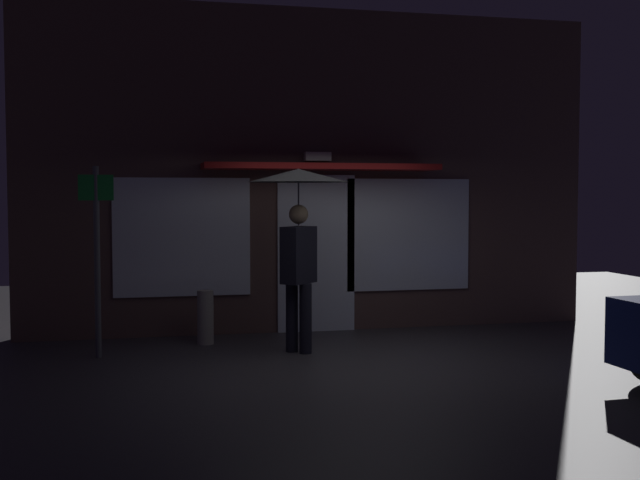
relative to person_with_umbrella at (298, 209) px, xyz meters
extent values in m
plane|color=#38353A|center=(0.53, -0.76, -1.75)|extent=(18.00, 18.00, 0.00)
cube|color=brown|center=(0.53, 1.59, 0.51)|extent=(8.13, 0.30, 4.51)
cube|color=white|center=(0.53, 1.42, -0.65)|extent=(1.10, 0.04, 2.20)
cube|color=white|center=(-1.32, 1.42, -0.40)|extent=(1.83, 0.04, 1.60)
cube|color=white|center=(1.89, 1.42, -0.40)|extent=(1.83, 0.04, 1.60)
cube|color=white|center=(0.53, 1.34, 0.70)|extent=(0.36, 0.16, 0.12)
cube|color=maroon|center=(0.53, 1.09, 0.55)|extent=(3.20, 0.70, 0.08)
cylinder|color=black|center=(0.07, -0.07, -1.32)|extent=(0.15, 0.15, 0.85)
cylinder|color=black|center=(-0.07, 0.07, -1.32)|extent=(0.15, 0.15, 0.85)
cube|color=black|center=(0.00, 0.00, -0.55)|extent=(0.50, 0.49, 0.69)
cube|color=silver|center=(-0.09, -0.09, -0.55)|extent=(0.11, 0.11, 0.55)
cube|color=red|center=(-0.09, -0.09, -0.57)|extent=(0.05, 0.05, 0.44)
sphere|color=tan|center=(0.00, 0.00, -0.06)|extent=(0.23, 0.23, 0.23)
cylinder|color=slate|center=(0.00, 0.00, -0.02)|extent=(0.02, 0.02, 1.00)
cone|color=black|center=(0.00, 0.00, 0.40)|extent=(1.22, 1.22, 0.16)
cylinder|color=#595B60|center=(-2.36, 0.23, -0.62)|extent=(0.07, 0.07, 2.25)
cube|color=#198C33|center=(-2.36, 0.21, 0.26)|extent=(0.40, 0.02, 0.30)
cylinder|color=#9E998E|center=(-1.07, 0.80, -1.40)|extent=(0.21, 0.21, 0.69)
camera|label=1|loc=(-1.80, -9.21, 0.16)|focal=43.71mm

